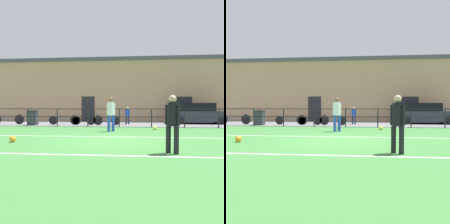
# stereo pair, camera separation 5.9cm
# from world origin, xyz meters

# --- Properties ---
(ground) EXTENTS (60.00, 44.00, 0.04)m
(ground) POSITION_xyz_m (0.00, 0.00, -0.02)
(ground) COLOR #42843D
(field_line_touchline) EXTENTS (36.00, 0.11, 0.00)m
(field_line_touchline) POSITION_xyz_m (0.00, 1.14, 0.00)
(field_line_touchline) COLOR white
(field_line_touchline) RESTS_ON ground
(field_line_hash) EXTENTS (36.00, 0.11, 0.00)m
(field_line_hash) POSITION_xyz_m (0.00, -2.78, 0.00)
(field_line_hash) COLOR white
(field_line_hash) RESTS_ON ground
(pavement_strip) EXTENTS (48.00, 5.00, 0.02)m
(pavement_strip) POSITION_xyz_m (0.00, 8.50, 0.01)
(pavement_strip) COLOR slate
(pavement_strip) RESTS_ON ground
(perimeter_fence) EXTENTS (36.07, 0.07, 1.15)m
(perimeter_fence) POSITION_xyz_m (0.00, 6.00, 0.75)
(perimeter_fence) COLOR black
(perimeter_fence) RESTS_ON ground
(clubhouse_facade) EXTENTS (28.00, 2.56, 5.38)m
(clubhouse_facade) POSITION_xyz_m (0.00, 12.20, 2.70)
(clubhouse_facade) COLOR tan
(clubhouse_facade) RESTS_ON ground
(player_goalkeeper) EXTENTS (0.39, 0.30, 1.64)m
(player_goalkeeper) POSITION_xyz_m (2.09, -2.34, 0.93)
(player_goalkeeper) COLOR black
(player_goalkeeper) RESTS_ON ground
(player_striker) EXTENTS (0.41, 0.33, 1.77)m
(player_striker) POSITION_xyz_m (-0.23, 3.27, 1.00)
(player_striker) COLOR blue
(player_striker) RESTS_ON ground
(soccer_ball_match) EXTENTS (0.22, 0.22, 0.22)m
(soccer_ball_match) POSITION_xyz_m (2.09, 4.41, 0.11)
(soccer_ball_match) COLOR #E5E04C
(soccer_ball_match) RESTS_ON ground
(soccer_ball_spare) EXTENTS (0.23, 0.23, 0.23)m
(soccer_ball_spare) POSITION_xyz_m (-3.45, -0.73, 0.12)
(soccer_ball_spare) COLOR orange
(soccer_ball_spare) RESTS_ON ground
(spectator_child) EXTENTS (0.33, 0.22, 1.23)m
(spectator_child) POSITION_xyz_m (0.43, 8.07, 0.72)
(spectator_child) COLOR #232D4C
(spectator_child) RESTS_ON pavement_strip
(parked_car_red) EXTENTS (4.24, 1.80, 1.51)m
(parked_car_red) POSITION_xyz_m (5.52, 9.21, 0.74)
(parked_car_red) COLOR #282D38
(parked_car_red) RESTS_ON pavement_strip
(bicycle_parked_0) EXTENTS (2.31, 0.04, 0.72)m
(bicycle_parked_0) POSITION_xyz_m (-1.18, 7.20, 0.35)
(bicycle_parked_0) COLOR black
(bicycle_parked_0) RESTS_ON pavement_strip
(bicycle_parked_1) EXTENTS (2.25, 0.04, 0.71)m
(bicycle_parked_1) POSITION_xyz_m (-3.87, 7.20, 0.34)
(bicycle_parked_1) COLOR black
(bicycle_parked_1) RESTS_ON pavement_strip
(bicycle_parked_2) EXTENTS (2.39, 0.04, 0.78)m
(bicycle_parked_2) POSITION_xyz_m (-8.00, 7.20, 0.38)
(bicycle_parked_2) COLOR black
(bicycle_parked_2) RESTS_ON pavement_strip
(bicycle_parked_3) EXTENTS (2.27, 0.04, 0.75)m
(bicycle_parked_3) POSITION_xyz_m (-2.35, 7.20, 0.36)
(bicycle_parked_3) COLOR black
(bicycle_parked_3) RESTS_ON pavement_strip
(trash_bin_0) EXTENTS (0.60, 0.51, 1.00)m
(trash_bin_0) POSITION_xyz_m (-5.91, 6.72, 0.53)
(trash_bin_0) COLOR #33383D
(trash_bin_0) RESTS_ON pavement_strip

